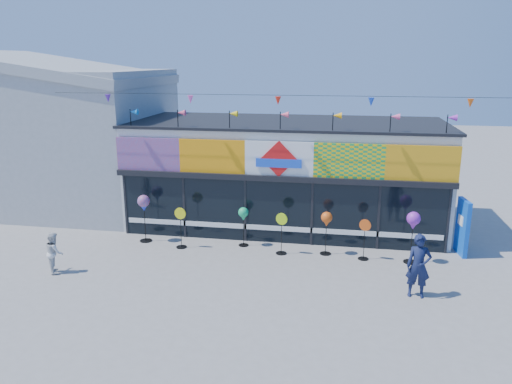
% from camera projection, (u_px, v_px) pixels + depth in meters
% --- Properties ---
extents(ground, '(80.00, 80.00, 0.00)m').
position_uv_depth(ground, '(263.00, 282.00, 14.88)').
color(ground, gray).
rests_on(ground, ground).
extents(kite_shop, '(16.00, 5.70, 5.31)m').
position_uv_depth(kite_shop, '(287.00, 173.00, 20.01)').
color(kite_shop, white).
rests_on(kite_shop, ground).
extents(neighbour_building, '(8.18, 7.20, 6.87)m').
position_uv_depth(neighbour_building, '(69.00, 134.00, 22.40)').
color(neighbour_building, '#A1A4A7').
rests_on(neighbour_building, ground).
extents(blue_sign, '(0.27, 0.97, 1.92)m').
position_uv_depth(blue_sign, '(462.00, 227.00, 16.82)').
color(blue_sign, blue).
rests_on(blue_sign, ground).
extents(spinner_0, '(0.44, 0.44, 1.75)m').
position_uv_depth(spinner_0, '(144.00, 204.00, 17.90)').
color(spinner_0, black).
rests_on(spinner_0, ground).
extents(spinner_1, '(0.41, 0.37, 1.46)m').
position_uv_depth(spinner_1, '(181.00, 227.00, 17.45)').
color(spinner_1, black).
rests_on(spinner_1, ground).
extents(spinner_2, '(0.36, 0.36, 1.42)m').
position_uv_depth(spinner_2, '(243.00, 215.00, 17.54)').
color(spinner_2, black).
rests_on(spinner_2, ground).
extents(spinner_3, '(0.40, 0.37, 1.45)m').
position_uv_depth(spinner_3, '(281.00, 232.00, 16.88)').
color(spinner_3, black).
rests_on(spinner_3, ground).
extents(spinner_4, '(0.38, 0.38, 1.50)m').
position_uv_depth(spinner_4, '(327.00, 220.00, 16.74)').
color(spinner_4, black).
rests_on(spinner_4, ground).
extents(spinner_5, '(0.38, 0.35, 1.38)m').
position_uv_depth(spinner_5, '(364.00, 238.00, 16.42)').
color(spinner_5, black).
rests_on(spinner_5, ground).
extents(spinner_6, '(0.44, 0.44, 1.73)m').
position_uv_depth(spinner_6, '(413.00, 222.00, 15.98)').
color(spinner_6, black).
rests_on(spinner_6, ground).
extents(adult_man, '(0.68, 0.47, 1.82)m').
position_uv_depth(adult_man, '(419.00, 266.00, 13.77)').
color(adult_man, '#141B3F').
rests_on(adult_man, ground).
extents(child, '(0.66, 0.72, 1.29)m').
position_uv_depth(child, '(54.00, 252.00, 15.46)').
color(child, silver).
rests_on(child, ground).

